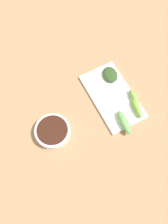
{
  "coord_description": "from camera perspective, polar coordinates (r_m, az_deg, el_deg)",
  "views": [
    {
      "loc": [
        -0.15,
        -0.28,
        0.85
      ],
      "look_at": [
        -0.0,
        0.01,
        0.05
      ],
      "focal_mm": 36.96,
      "sensor_mm": 36.0,
      "label": 1
    }
  ],
  "objects": [
    {
      "name": "broccoli_stalk_1",
      "position": [
        0.92,
        12.27,
        3.48
      ],
      "size": [
        0.03,
        0.08,
        0.03
      ],
      "primitive_type": "ellipsoid",
      "rotation": [
        0.0,
        0.0,
        -0.11
      ],
      "color": "#71A441",
      "rests_on": "serving_plate"
    },
    {
      "name": "serving_plate",
      "position": [
        0.93,
        7.01,
        3.87
      ],
      "size": [
        0.16,
        0.28,
        0.01
      ],
      "primitive_type": "cube",
      "color": "white",
      "rests_on": "tabletop"
    },
    {
      "name": "broccoli_stalk_2",
      "position": [
        0.9,
        12.94,
        0.92
      ],
      "size": [
        0.03,
        0.09,
        0.03
      ],
      "primitive_type": "ellipsoid",
      "rotation": [
        0.0,
        0.0,
        -0.14
      ],
      "color": "#79B43E",
      "rests_on": "serving_plate"
    },
    {
      "name": "tabletop",
      "position": [
        0.9,
        0.48,
        -1.55
      ],
      "size": [
        2.1,
        2.1,
        0.02
      ],
      "primitive_type": "cube",
      "color": "#A07753",
      "rests_on": "ground"
    },
    {
      "name": "broccoli_leafy_0",
      "position": [
        0.96,
        6.49,
        9.2
      ],
      "size": [
        0.07,
        0.08,
        0.02
      ],
      "primitive_type": "ellipsoid",
      "rotation": [
        0.0,
        0.0,
        -0.16
      ],
      "color": "#2B471F",
      "rests_on": "serving_plate"
    },
    {
      "name": "sauce_bowl",
      "position": [
        0.86,
        -7.61,
        -5.01
      ],
      "size": [
        0.13,
        0.13,
        0.04
      ],
      "color": "white",
      "rests_on": "tabletop"
    },
    {
      "name": "broccoli_stalk_3",
      "position": [
        0.87,
        9.89,
        -2.53
      ],
      "size": [
        0.04,
        0.1,
        0.03
      ],
      "primitive_type": "ellipsoid",
      "rotation": [
        0.0,
        0.0,
        -0.09
      ],
      "color": "#67A358",
      "rests_on": "serving_plate"
    }
  ]
}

